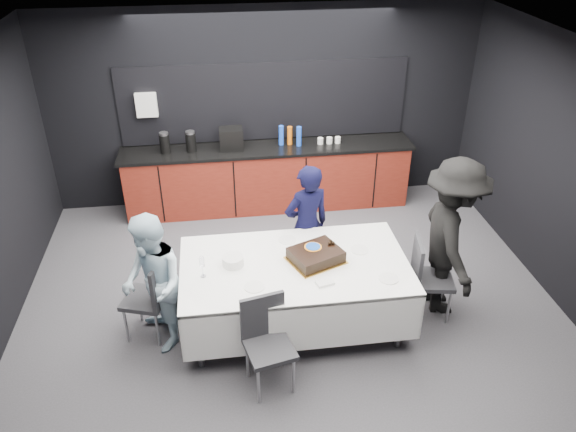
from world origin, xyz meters
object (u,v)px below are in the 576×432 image
object	(u,v)px
cake_assembly	(316,255)
chair_near	(267,336)
party_table	(295,275)
person_center	(307,226)
person_left	(153,284)
chair_left	(152,293)
chair_right	(426,273)
champagne_flute	(202,263)
person_right	(451,238)
plate_stack	(233,261)

from	to	relation	value
cake_assembly	chair_near	bearing A→B (deg)	-127.12
chair_near	party_table	bearing A→B (deg)	63.95
person_center	person_left	distance (m)	1.86
chair_left	person_left	xyz separation A→B (m)	(0.04, -0.12, 0.21)
chair_right	champagne_flute	bearing A→B (deg)	-178.46
person_right	champagne_flute	bearing A→B (deg)	98.82
champagne_flute	chair_left	distance (m)	0.68
party_table	chair_near	distance (m)	0.85
person_center	party_table	bearing A→B (deg)	53.73
plate_stack	champagne_flute	bearing A→B (deg)	-154.26
person_center	person_right	world-z (taller)	person_right
plate_stack	chair_left	distance (m)	0.89
chair_right	chair_near	bearing A→B (deg)	-157.59
chair_left	person_left	distance (m)	0.24
chair_right	plate_stack	bearing A→B (deg)	177.64
champagne_flute	chair_right	bearing A→B (deg)	1.54
chair_right	chair_left	bearing A→B (deg)	179.06
champagne_flute	person_right	bearing A→B (deg)	3.49
chair_near	person_left	xyz separation A→B (m)	(-1.05, 0.67, 0.21)
chair_left	chair_near	world-z (taller)	same
plate_stack	person_right	xyz separation A→B (m)	(2.30, 0.01, 0.07)
cake_assembly	chair_left	size ratio (longest dim) A/B	0.70
chair_near	person_center	size ratio (longest dim) A/B	0.61
chair_left	chair_right	size ratio (longest dim) A/B	1.00
person_center	person_left	size ratio (longest dim) A/B	1.02
chair_near	person_center	world-z (taller)	person_center
party_table	person_right	bearing A→B (deg)	2.54
person_right	cake_assembly	bearing A→B (deg)	97.30
person_center	person_right	size ratio (longest dim) A/B	0.84
chair_right	chair_near	distance (m)	1.93
party_table	cake_assembly	xyz separation A→B (m)	(0.22, 0.02, 0.20)
cake_assembly	chair_near	world-z (taller)	cake_assembly
plate_stack	person_center	world-z (taller)	person_center
champagne_flute	chair_left	xyz separation A→B (m)	(-0.54, 0.11, -0.40)
chair_left	person_center	xyz separation A→B (m)	(1.71, 0.71, 0.22)
person_left	person_right	distance (m)	3.10
cake_assembly	champagne_flute	distance (m)	1.16
chair_near	person_right	xyz separation A→B (m)	(2.05, 0.83, 0.36)
party_table	champagne_flute	xyz separation A→B (m)	(-0.93, -0.08, 0.30)
plate_stack	chair_right	size ratio (longest dim) A/B	0.23
champagne_flute	chair_right	distance (m)	2.38
party_table	chair_near	size ratio (longest dim) A/B	2.51
party_table	person_center	size ratio (longest dim) A/B	1.53
chair_left	person_center	world-z (taller)	person_center
party_table	champagne_flute	size ratio (longest dim) A/B	10.36
person_center	champagne_flute	bearing A→B (deg)	17.31
person_right	chair_near	bearing A→B (deg)	117.49
cake_assembly	person_center	world-z (taller)	person_center
chair_left	person_center	distance (m)	1.86
person_center	person_left	bearing A→B (deg)	8.81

